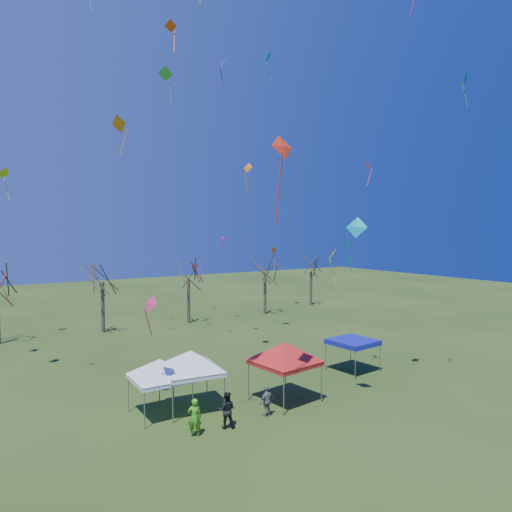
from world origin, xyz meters
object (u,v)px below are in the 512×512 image
Objects in this scene: tree_2 at (102,264)px; person_dark at (226,410)px; tree_4 at (265,260)px; tent_red at (285,346)px; tree_3 at (188,263)px; person_green at (195,417)px; tree_5 at (311,260)px; tent_blue at (353,342)px; tent_white_west at (160,363)px; person_grey at (267,401)px; tent_white_mid at (191,355)px.

person_dark is at bearing -90.96° from tree_2.
tree_4 is 30.24m from person_dark.
tent_red is (3.94, -22.78, -3.25)m from tree_2.
tree_3 is at bearing -80.27° from person_dark.
person_green is at bearing 29.59° from person_dark.
tent_red is 5.02m from person_dark.
tree_5 is 2.56× the size of tent_blue.
person_grey is (4.44, -3.11, -1.89)m from tent_white_west.
tent_white_west is 5.74m from person_grey.
tree_2 is 4.72× the size of person_green.
person_dark is (-11.33, -3.11, -1.08)m from tent_blue.
tree_2 is 26.15m from tree_5.
person_grey is at bearing -123.75° from tree_4.
tent_blue is (-6.80, -20.54, -4.12)m from tree_4.
tree_3 is at bearing 78.77° from tent_red.
tent_white_mid is (-26.95, -22.74, -2.83)m from tree_5.
person_dark is (-4.34, -1.24, -2.18)m from tent_red.
tree_4 is at bearing -166.15° from tree_5.
person_grey is (-15.76, -23.58, -5.28)m from tree_4.
tree_2 is at bearing -176.30° from tree_5.
tent_blue reaches higher than person_green.
tree_5 is at bearing 40.16° from tent_white_mid.
person_grey is at bearing -161.22° from tent_blue.
tree_2 is at bearing 87.67° from tent_white_mid.
tree_4 is 26.48m from tent_red.
tree_5 is (17.69, 2.02, -0.35)m from tree_3.
tree_2 is at bearing 99.82° from tent_red.
tree_5 is at bearing -144.09° from person_grey.
tent_blue is at bearing -145.65° from person_green.
person_grey is (-6.44, -23.63, -5.30)m from tree_3.
tree_5 is 37.24m from person_dark.
tree_2 reaches higher than tent_white_mid.
tent_white_west is 3.66m from person_green.
tree_2 is 24.63m from person_dark.
tent_red is 2.73× the size of person_grey.
person_grey is 0.90× the size of person_green.
person_dark is at bearing -110.38° from tree_3.
tree_2 is at bearing 117.58° from tent_blue.
tree_2 is 24.70m from person_green.
tree_2 is 4.76× the size of person_dark.
tent_white_west reaches higher than person_grey.
tent_red is at bearing -147.48° from person_green.
tent_blue is (-15.16, -22.60, -3.79)m from tree_5.
tree_2 is 2.80× the size of tent_blue.
person_dark is 0.99× the size of person_green.
person_green is at bearing -10.15° from person_grey.
person_green is (-12.97, -3.10, -1.08)m from tent_blue.
tree_4 is at bearing 48.06° from tent_white_mid.
tree_5 is 1.99× the size of tent_white_west.
person_grey is at bearing -148.36° from person_dark.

